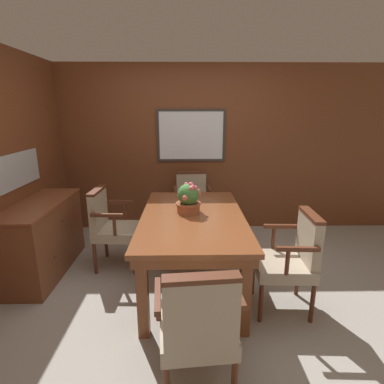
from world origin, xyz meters
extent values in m
plane|color=#A39E93|center=(0.00, 0.00, 0.00)|extent=(14.00, 14.00, 0.00)
cube|color=brown|center=(0.00, 1.88, 1.23)|extent=(7.20, 0.06, 2.45)
cube|color=white|center=(0.01, 1.84, 1.44)|extent=(0.94, 0.01, 0.69)
cube|color=#38332D|center=(0.01, 1.83, 1.80)|extent=(1.01, 0.02, 0.04)
cube|color=#38332D|center=(0.01, 1.83, 1.08)|extent=(1.01, 0.02, 0.04)
cube|color=#38332D|center=(-0.48, 1.83, 1.44)|extent=(0.04, 0.02, 0.69)
cube|color=#38332D|center=(0.50, 1.83, 1.44)|extent=(0.03, 0.02, 0.69)
cube|color=#B2BCC1|center=(-1.90, 0.51, 1.17)|extent=(0.01, 1.07, 0.37)
cube|color=brown|center=(-0.41, -0.54, 0.37)|extent=(0.09, 0.09, 0.73)
cube|color=brown|center=(0.41, -0.54, 0.37)|extent=(0.09, 0.09, 0.73)
cube|color=brown|center=(-0.41, 0.99, 0.37)|extent=(0.09, 0.09, 0.73)
cube|color=brown|center=(0.41, 0.99, 0.37)|extent=(0.09, 0.09, 0.73)
cube|color=brown|center=(0.00, 0.22, 0.69)|extent=(0.97, 1.68, 0.09)
cube|color=brown|center=(0.00, 0.22, 0.76)|extent=(1.03, 1.74, 0.04)
cylinder|color=#562B19|center=(-0.16, 1.20, 0.19)|extent=(0.04, 0.04, 0.38)
cylinder|color=#562B19|center=(0.25, 1.24, 0.19)|extent=(0.04, 0.04, 0.38)
cylinder|color=#562B19|center=(-0.20, 1.64, 0.19)|extent=(0.04, 0.04, 0.38)
cylinder|color=#562B19|center=(0.21, 1.68, 0.19)|extent=(0.04, 0.04, 0.38)
cube|color=tan|center=(0.02, 1.44, 0.43)|extent=(0.51, 0.54, 0.11)
cube|color=tan|center=(0.01, 1.65, 0.70)|extent=(0.44, 0.12, 0.42)
cube|color=#562B19|center=(0.01, 1.65, 0.93)|extent=(0.44, 0.12, 0.03)
cylinder|color=#562B19|center=(-0.22, 1.38, 0.60)|extent=(0.04, 0.04, 0.23)
cube|color=#562B19|center=(-0.22, 1.46, 0.72)|extent=(0.07, 0.35, 0.04)
cylinder|color=#562B19|center=(0.27, 1.42, 0.60)|extent=(0.04, 0.04, 0.23)
cube|color=#562B19|center=(0.26, 1.50, 0.72)|extent=(0.07, 0.35, 0.04)
cylinder|color=#562B19|center=(0.60, 0.02, 0.19)|extent=(0.04, 0.04, 0.38)
cylinder|color=#562B19|center=(0.58, -0.39, 0.19)|extent=(0.04, 0.04, 0.38)
cylinder|color=#562B19|center=(1.04, 0.00, 0.19)|extent=(0.04, 0.04, 0.38)
cylinder|color=#562B19|center=(1.02, -0.41, 0.19)|extent=(0.04, 0.04, 0.38)
cube|color=tan|center=(0.81, -0.19, 0.43)|extent=(0.52, 0.49, 0.11)
cube|color=tan|center=(1.02, -0.20, 0.70)|extent=(0.10, 0.44, 0.42)
cube|color=#562B19|center=(1.02, -0.20, 0.93)|extent=(0.11, 0.44, 0.03)
cylinder|color=#562B19|center=(0.79, 0.05, 0.60)|extent=(0.04, 0.04, 0.23)
cube|color=#562B19|center=(0.86, 0.05, 0.72)|extent=(0.35, 0.05, 0.04)
cylinder|color=#562B19|center=(0.76, -0.44, 0.60)|extent=(0.04, 0.04, 0.23)
cube|color=#562B19|center=(0.84, -0.44, 0.72)|extent=(0.35, 0.05, 0.04)
cylinder|color=#562B19|center=(0.19, -0.75, 0.19)|extent=(0.04, 0.04, 0.38)
cylinder|color=#562B19|center=(-0.22, -0.78, 0.19)|extent=(0.04, 0.04, 0.38)
cube|color=tan|center=(0.00, -0.99, 0.43)|extent=(0.51, 0.54, 0.11)
cube|color=tan|center=(0.02, -1.20, 0.70)|extent=(0.44, 0.12, 0.42)
cube|color=#562B19|center=(0.02, -1.20, 0.93)|extent=(0.44, 0.13, 0.03)
cylinder|color=#562B19|center=(0.24, -0.93, 0.60)|extent=(0.04, 0.04, 0.23)
cube|color=#562B19|center=(0.25, -1.00, 0.72)|extent=(0.07, 0.35, 0.04)
cylinder|color=#562B19|center=(-0.24, -0.97, 0.60)|extent=(0.04, 0.04, 0.23)
cube|color=#562B19|center=(-0.24, -1.05, 0.72)|extent=(0.07, 0.35, 0.04)
cylinder|color=#562B19|center=(-0.65, 0.43, 0.19)|extent=(0.04, 0.04, 0.38)
cylinder|color=#562B19|center=(-0.64, 0.83, 0.19)|extent=(0.04, 0.04, 0.38)
cylinder|color=#562B19|center=(-1.10, 0.44, 0.19)|extent=(0.04, 0.04, 0.38)
cylinder|color=#562B19|center=(-1.08, 0.85, 0.19)|extent=(0.04, 0.04, 0.38)
cube|color=tan|center=(-0.87, 0.64, 0.43)|extent=(0.52, 0.49, 0.11)
cube|color=tan|center=(-1.08, 0.65, 0.70)|extent=(0.10, 0.44, 0.42)
cube|color=#562B19|center=(-1.08, 0.65, 0.93)|extent=(0.11, 0.44, 0.03)
cylinder|color=#562B19|center=(-0.84, 0.39, 0.60)|extent=(0.04, 0.04, 0.23)
cube|color=#562B19|center=(-0.92, 0.40, 0.72)|extent=(0.35, 0.05, 0.04)
cylinder|color=#562B19|center=(-0.82, 0.88, 0.60)|extent=(0.04, 0.04, 0.23)
cube|color=#562B19|center=(-0.89, 0.89, 0.72)|extent=(0.35, 0.05, 0.04)
cylinder|color=#B2603D|center=(-0.04, 0.31, 0.83)|extent=(0.24, 0.24, 0.10)
cylinder|color=#B2603D|center=(-0.04, 0.31, 0.87)|extent=(0.25, 0.25, 0.02)
sphere|color=#427F3D|center=(-0.04, 0.31, 0.97)|extent=(0.22, 0.22, 0.22)
sphere|color=#ED6B65|center=(-0.08, 0.21, 0.97)|extent=(0.05, 0.05, 0.05)
sphere|color=#D16358|center=(-0.06, 0.35, 1.07)|extent=(0.05, 0.05, 0.05)
sphere|color=#E56966|center=(0.02, 0.27, 1.05)|extent=(0.05, 0.05, 0.05)
sphere|color=#E44D5A|center=(-0.02, 0.30, 1.07)|extent=(0.06, 0.06, 0.06)
sphere|color=#E45866|center=(-0.09, 0.39, 1.02)|extent=(0.04, 0.04, 0.04)
sphere|color=#EF5C6D|center=(-0.03, 0.41, 0.99)|extent=(0.06, 0.06, 0.06)
sphere|color=#EC5A62|center=(0.06, 0.32, 0.97)|extent=(0.05, 0.05, 0.05)
sphere|color=#E8575E|center=(0.06, 0.32, 1.00)|extent=(0.05, 0.05, 0.05)
sphere|color=#D1635E|center=(-0.01, 0.24, 1.05)|extent=(0.05, 0.05, 0.05)
sphere|color=#DC4F69|center=(0.00, 0.26, 1.06)|extent=(0.05, 0.05, 0.05)
cube|color=brown|center=(-1.67, 0.51, 0.40)|extent=(0.45, 1.24, 0.81)
cube|color=brown|center=(-1.67, 0.51, 0.82)|extent=(0.47, 1.26, 0.02)
sphere|color=#4C422D|center=(-1.44, 0.51, 0.63)|extent=(0.03, 0.03, 0.03)
sphere|color=#4C422D|center=(-1.44, 0.23, 0.32)|extent=(0.03, 0.03, 0.03)
sphere|color=#4C422D|center=(-1.44, 0.79, 0.32)|extent=(0.03, 0.03, 0.03)
camera|label=1|loc=(-0.06, -2.63, 1.80)|focal=28.00mm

